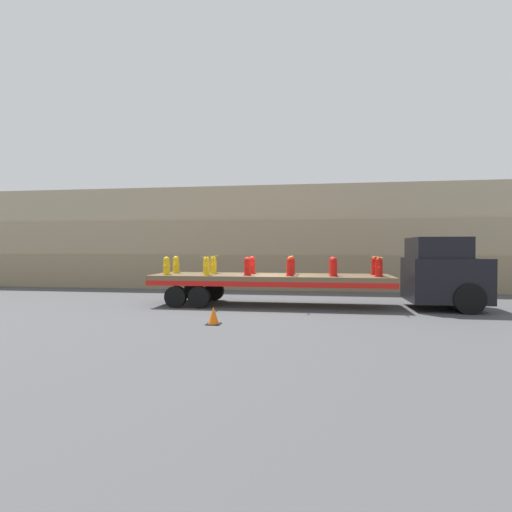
% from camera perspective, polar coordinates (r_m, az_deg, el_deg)
% --- Properties ---
extents(ground_plane, '(120.00, 120.00, 0.00)m').
position_cam_1_polar(ground_plane, '(16.44, 2.03, -7.04)').
color(ground_plane, '#474749').
extents(rock_cliff, '(60.00, 3.30, 5.85)m').
position_cam_1_polar(rock_cliff, '(23.47, 4.03, 2.56)').
color(rock_cliff, gray).
rests_on(rock_cliff, ground_plane).
extents(truck_cab, '(2.74, 2.64, 2.75)m').
position_cam_1_polar(truck_cab, '(16.93, 25.51, -2.19)').
color(truck_cab, black).
rests_on(truck_cab, ground_plane).
extents(flatbed_trailer, '(9.62, 2.62, 1.25)m').
position_cam_1_polar(flatbed_trailer, '(16.38, 0.38, -3.42)').
color(flatbed_trailer, brown).
rests_on(flatbed_trailer, ground_plane).
extents(fire_hydrant_yellow_near_0, '(0.33, 0.57, 0.74)m').
position_cam_1_polar(fire_hydrant_yellow_near_0, '(16.76, -12.65, -1.40)').
color(fire_hydrant_yellow_near_0, gold).
rests_on(fire_hydrant_yellow_near_0, flatbed_trailer).
extents(fire_hydrant_yellow_far_0, '(0.33, 0.57, 0.74)m').
position_cam_1_polar(fire_hydrant_yellow_far_0, '(17.80, -11.36, -1.25)').
color(fire_hydrant_yellow_far_0, gold).
rests_on(fire_hydrant_yellow_far_0, flatbed_trailer).
extents(fire_hydrant_yellow_near_1, '(0.33, 0.57, 0.74)m').
position_cam_1_polar(fire_hydrant_yellow_near_1, '(16.23, -7.10, -1.46)').
color(fire_hydrant_yellow_near_1, gold).
rests_on(fire_hydrant_yellow_near_1, flatbed_trailer).
extents(fire_hydrant_yellow_far_1, '(0.33, 0.57, 0.74)m').
position_cam_1_polar(fire_hydrant_yellow_far_1, '(17.30, -6.11, -1.30)').
color(fire_hydrant_yellow_far_1, gold).
rests_on(fire_hydrant_yellow_far_1, flatbed_trailer).
extents(fire_hydrant_red_near_2, '(0.33, 0.57, 0.74)m').
position_cam_1_polar(fire_hydrant_red_near_2, '(15.86, -1.22, -1.51)').
color(fire_hydrant_red_near_2, red).
rests_on(fire_hydrant_red_near_2, flatbed_trailer).
extents(fire_hydrant_red_far_2, '(0.33, 0.57, 0.74)m').
position_cam_1_polar(fire_hydrant_red_far_2, '(16.95, -0.59, -1.34)').
color(fire_hydrant_red_far_2, red).
rests_on(fire_hydrant_red_far_2, flatbed_trailer).
extents(fire_hydrant_red_near_3, '(0.33, 0.57, 0.74)m').
position_cam_1_polar(fire_hydrant_red_near_3, '(15.66, 4.87, -1.55)').
color(fire_hydrant_red_near_3, red).
rests_on(fire_hydrant_red_near_3, flatbed_trailer).
extents(fire_hydrant_red_far_3, '(0.33, 0.57, 0.74)m').
position_cam_1_polar(fire_hydrant_red_far_3, '(16.77, 5.11, -1.38)').
color(fire_hydrant_red_far_3, red).
rests_on(fire_hydrant_red_far_3, flatbed_trailer).
extents(fire_hydrant_red_near_4, '(0.33, 0.57, 0.74)m').
position_cam_1_polar(fire_hydrant_red_near_4, '(15.64, 11.04, -1.57)').
color(fire_hydrant_red_near_4, red).
rests_on(fire_hydrant_red_near_4, flatbed_trailer).
extents(fire_hydrant_red_far_4, '(0.33, 0.57, 0.74)m').
position_cam_1_polar(fire_hydrant_red_far_4, '(16.75, 10.87, -1.39)').
color(fire_hydrant_red_far_4, red).
rests_on(fire_hydrant_red_far_4, flatbed_trailer).
extents(fire_hydrant_red_near_5, '(0.33, 0.57, 0.74)m').
position_cam_1_polar(fire_hydrant_red_near_5, '(15.81, 17.15, -1.57)').
color(fire_hydrant_red_near_5, red).
rests_on(fire_hydrant_red_near_5, flatbed_trailer).
extents(fire_hydrant_red_far_5, '(0.33, 0.57, 0.74)m').
position_cam_1_polar(fire_hydrant_red_far_5, '(16.91, 16.59, -1.40)').
color(fire_hydrant_red_far_5, red).
rests_on(fire_hydrant_red_far_5, flatbed_trailer).
extents(cargo_strap_rear, '(0.05, 2.73, 0.01)m').
position_cam_1_polar(cargo_strap_rear, '(16.75, -6.59, -0.04)').
color(cargo_strap_rear, yellow).
rests_on(cargo_strap_rear, fire_hydrant_yellow_near_1).
extents(cargo_strap_middle, '(0.05, 2.73, 0.01)m').
position_cam_1_polar(cargo_strap_middle, '(16.20, 4.99, -0.08)').
color(cargo_strap_middle, yellow).
rests_on(cargo_strap_middle, fire_hydrant_red_near_3).
extents(cargo_strap_front, '(0.05, 2.73, 0.01)m').
position_cam_1_polar(cargo_strap_front, '(16.34, 16.87, -0.11)').
color(cargo_strap_front, yellow).
rests_on(cargo_strap_front, fire_hydrant_red_near_5).
extents(traffic_cone, '(0.43, 0.43, 0.54)m').
position_cam_1_polar(traffic_cone, '(12.42, -6.09, -8.49)').
color(traffic_cone, black).
rests_on(traffic_cone, ground_plane).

